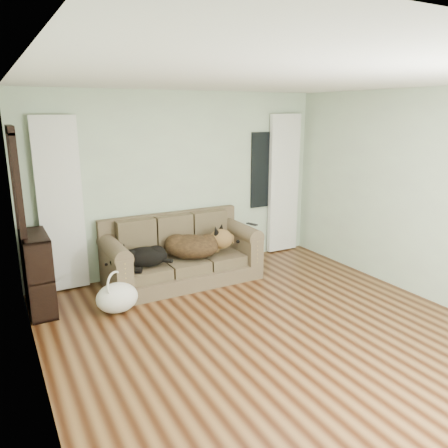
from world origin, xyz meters
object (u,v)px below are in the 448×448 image
dog_shepherd (195,247)px  bookshelf (38,271)px  tote_bag (117,299)px  sofa (182,250)px  dog_black_lab (142,257)px

dog_shepherd → bookshelf: 2.02m
dog_shepherd → tote_bag: size_ratio=1.61×
sofa → bookshelf: size_ratio=2.20×
dog_shepherd → tote_bag: (-1.23, -0.46, -0.33)m
sofa → dog_shepherd: sofa is taller
dog_black_lab → bookshelf: bookshelf is taller
dog_shepherd → bookshelf: size_ratio=0.84×
dog_black_lab → dog_shepherd: size_ratio=0.76×
dog_shepherd → bookshelf: (-2.02, 0.03, 0.01)m
sofa → dog_black_lab: bearing=-171.4°
bookshelf → tote_bag: bearing=-33.5°
sofa → tote_bag: (-1.07, -0.54, -0.29)m
sofa → dog_shepherd: bearing=-25.7°
dog_black_lab → tote_bag: bearing=-122.1°
sofa → dog_shepherd: (0.16, -0.08, 0.04)m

